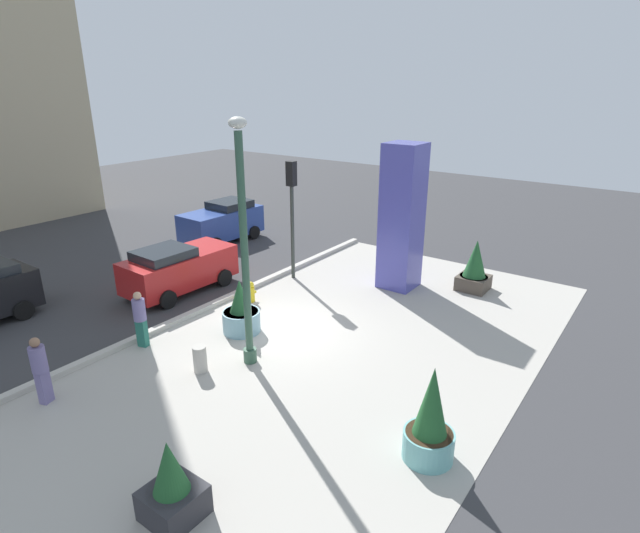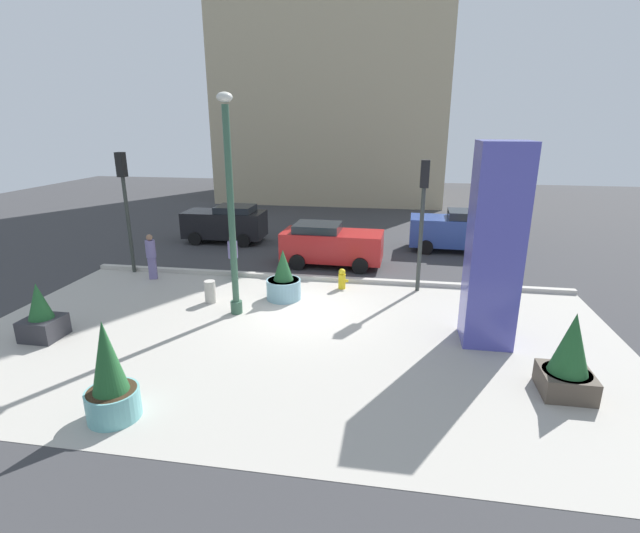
% 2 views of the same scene
% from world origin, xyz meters
% --- Properties ---
extents(ground_plane, '(60.00, 60.00, 0.00)m').
position_xyz_m(ground_plane, '(0.00, 4.00, 0.00)').
color(ground_plane, '#38383A').
extents(plaza_pavement, '(18.00, 10.00, 0.02)m').
position_xyz_m(plaza_pavement, '(0.00, -2.00, 0.00)').
color(plaza_pavement, '#ADA89E').
rests_on(plaza_pavement, ground_plane).
extents(curb_strip, '(18.00, 0.24, 0.16)m').
position_xyz_m(curb_strip, '(0.00, 3.12, 0.08)').
color(curb_strip, '#B7B2A8').
rests_on(curb_strip, ground_plane).
extents(lamp_post, '(0.44, 0.44, 6.49)m').
position_xyz_m(lamp_post, '(-2.04, -0.43, 3.16)').
color(lamp_post, '#335642').
rests_on(lamp_post, ground_plane).
extents(art_pillar_blue, '(1.27, 1.27, 5.28)m').
position_xyz_m(art_pillar_blue, '(5.25, -1.14, 2.64)').
color(art_pillar_blue, '#4C4CAD').
rests_on(art_pillar_blue, ground_plane).
extents(potted_plant_near_left, '(1.07, 1.07, 1.90)m').
position_xyz_m(potted_plant_near_left, '(6.55, -3.54, 0.84)').
color(potted_plant_near_left, '#4C4238').
rests_on(potted_plant_near_left, ground_plane).
extents(potted_plant_curbside, '(1.04, 1.04, 2.12)m').
position_xyz_m(potted_plant_curbside, '(-2.68, -5.97, 0.85)').
color(potted_plant_curbside, '#6BB2B2').
rests_on(potted_plant_curbside, ground_plane).
extents(potted_plant_mid_plaza, '(1.15, 1.15, 1.71)m').
position_xyz_m(potted_plant_mid_plaza, '(-0.88, 1.02, 0.63)').
color(potted_plant_mid_plaza, '#7AA8B7').
rests_on(potted_plant_mid_plaza, ground_plane).
extents(potted_plant_near_right, '(0.96, 0.96, 1.60)m').
position_xyz_m(potted_plant_near_right, '(-6.68, -2.98, 0.64)').
color(potted_plant_near_right, '#2D2D33').
rests_on(potted_plant_near_right, ground_plane).
extents(fire_hydrant, '(0.36, 0.26, 0.75)m').
position_xyz_m(fire_hydrant, '(0.93, 2.33, 0.37)').
color(fire_hydrant, gold).
rests_on(fire_hydrant, ground_plane).
extents(concrete_bollard, '(0.36, 0.36, 0.75)m').
position_xyz_m(concrete_bollard, '(-3.18, 0.29, 0.38)').
color(concrete_bollard, '#B2ADA3').
rests_on(concrete_bollard, ground_plane).
extents(traffic_light_far_side, '(0.28, 0.42, 4.53)m').
position_xyz_m(traffic_light_far_side, '(3.58, 2.58, 3.07)').
color(traffic_light_far_side, '#333833').
rests_on(traffic_light_far_side, ground_plane).
extents(traffic_light_corner, '(0.28, 0.42, 4.64)m').
position_xyz_m(traffic_light_corner, '(-7.45, 2.90, 3.12)').
color(traffic_light_corner, '#333833').
rests_on(traffic_light_corner, ground_plane).
extents(car_curb_west, '(4.14, 2.10, 1.74)m').
position_xyz_m(car_curb_west, '(0.12, 5.11, 0.90)').
color(car_curb_west, red).
rests_on(car_curb_west, ground_plane).
extents(car_intersection, '(3.93, 1.99, 1.82)m').
position_xyz_m(car_intersection, '(-5.56, 8.19, 0.94)').
color(car_intersection, black).
rests_on(car_intersection, ground_plane).
extents(car_passing_lane, '(3.99, 2.13, 1.88)m').
position_xyz_m(car_passing_lane, '(5.40, 8.35, 0.96)').
color(car_passing_lane, '#2D4793').
rests_on(car_passing_lane, ground_plane).
extents(pedestrian_crossing, '(0.45, 0.45, 1.71)m').
position_xyz_m(pedestrian_crossing, '(-3.22, 2.69, 0.95)').
color(pedestrian_crossing, '#236656').
rests_on(pedestrian_crossing, ground_plane).
extents(pedestrian_on_sidewalk, '(0.46, 0.46, 1.73)m').
position_xyz_m(pedestrian_on_sidewalk, '(-6.27, 2.25, 0.97)').
color(pedestrian_on_sidewalk, slate).
rests_on(pedestrian_on_sidewalk, ground_plane).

